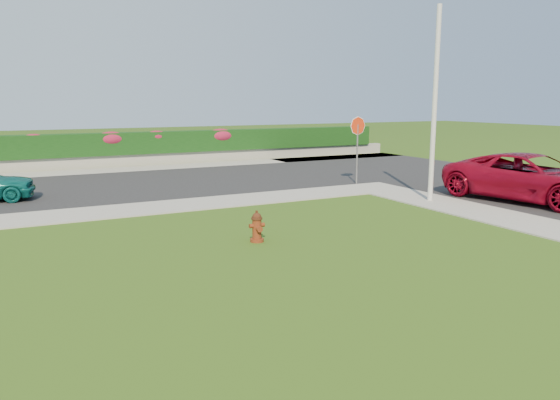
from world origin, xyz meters
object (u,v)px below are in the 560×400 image
suv_red (532,178)px  fire_hydrant (257,227)px  stop_sign (358,134)px  utility_pole (435,106)px

suv_red → fire_hydrant: bearing=172.8°
stop_sign → fire_hydrant: bearing=-122.1°
utility_pole → stop_sign: utility_pole is taller
suv_red → stop_sign: stop_sign is taller
utility_pole → fire_hydrant: bearing=-163.9°
utility_pole → suv_red: bearing=-30.2°
fire_hydrant → stop_sign: (7.25, 6.21, 1.65)m
fire_hydrant → suv_red: bearing=4.5°
fire_hydrant → suv_red: (10.11, 0.48, 0.46)m
fire_hydrant → stop_sign: bearing=42.3°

